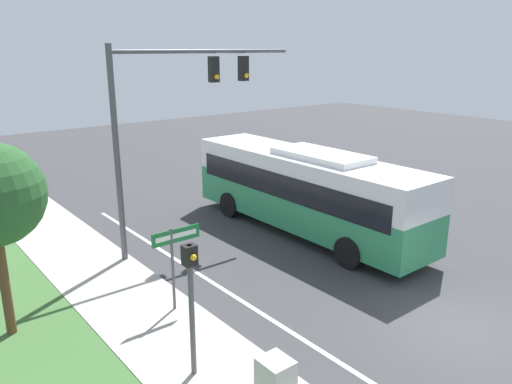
% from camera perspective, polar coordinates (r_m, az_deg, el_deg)
% --- Properties ---
extents(ground_plane, '(80.00, 80.00, 0.00)m').
position_cam_1_polar(ground_plane, '(14.57, 22.30, -14.18)').
color(ground_plane, '#38383A').
extents(lane_divider_near, '(0.14, 30.00, 0.01)m').
position_cam_1_polar(lane_divider_near, '(11.96, 13.17, -20.52)').
color(lane_divider_near, silver).
rests_on(lane_divider_near, ground_plane).
extents(bus, '(2.69, 10.86, 3.38)m').
position_cam_1_polar(bus, '(19.48, 5.63, 0.57)').
color(bus, '#2D8956').
rests_on(bus, ground_plane).
extents(signal_gantry, '(7.30, 0.41, 7.20)m').
position_cam_1_polar(signal_gantry, '(17.45, -9.46, 9.69)').
color(signal_gantry, '#4C4C51').
rests_on(signal_gantry, ground_plane).
extents(pedestrian_signal, '(0.28, 0.34, 3.17)m').
position_cam_1_polar(pedestrian_signal, '(10.80, -7.44, -11.05)').
color(pedestrian_signal, '#4C4C51').
rests_on(pedestrian_signal, ground_plane).
extents(street_sign, '(1.45, 0.08, 2.48)m').
position_cam_1_polar(street_sign, '(13.69, -9.29, -6.83)').
color(street_sign, '#4C4C51').
rests_on(street_sign, ground_plane).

